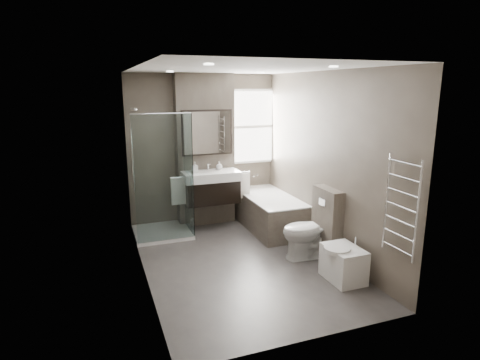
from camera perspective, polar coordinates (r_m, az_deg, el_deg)
name	(u,v)px	position (r m, az deg, el deg)	size (l,w,h in m)	color
room	(241,170)	(5.30, 0.10, 1.40)	(2.70, 3.90, 2.70)	#433F3E
vanity_pier	(205,151)	(6.97, -5.00, 4.18)	(1.00, 0.25, 2.60)	#564D43
vanity	(211,187)	(6.75, -4.12, -0.95)	(0.95, 0.47, 0.66)	black
mirror_cabinet	(207,133)	(6.77, -4.69, 6.74)	(0.86, 0.08, 0.76)	black
towel_left	(179,191)	(6.61, -8.74, -1.56)	(0.24, 0.06, 0.44)	silver
towel_right	(243,185)	(6.91, 0.39, -0.76)	(0.24, 0.06, 0.44)	silver
shower_enclosure	(168,207)	(6.58, -10.20, -3.74)	(0.90, 0.90, 2.00)	white
bathtub	(269,211)	(6.88, 4.14, -4.35)	(0.75, 1.60, 0.57)	#564D43
window	(251,127)	(7.30, 1.61, 7.60)	(0.98, 0.06, 1.33)	white
toilet	(310,230)	(5.78, 9.92, -7.07)	(0.45, 0.79, 0.80)	white
cistern_box	(327,223)	(5.83, 12.26, -5.98)	(0.19, 0.55, 1.00)	#564D43
bidet	(343,263)	(5.28, 14.45, -11.36)	(0.46, 0.54, 0.55)	white
towel_radiator	(401,207)	(4.65, 21.98, -3.56)	(0.03, 0.49, 1.10)	silver
soap_bottle_a	(195,167)	(6.59, -6.43, 1.79)	(0.08, 0.08, 0.18)	white
soap_bottle_b	(219,166)	(6.83, -2.97, 2.07)	(0.11, 0.11, 0.14)	white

